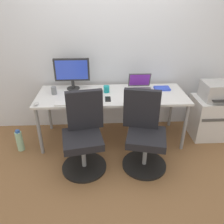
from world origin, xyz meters
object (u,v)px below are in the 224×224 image
at_px(office_chair_left, 84,136).
at_px(desktop_monitor, 72,72).
at_px(printer, 217,91).
at_px(coffee_mug, 106,89).
at_px(open_laptop, 140,86).
at_px(side_cabinet, 210,117).
at_px(office_chair_right, 144,134).
at_px(water_bottle_on_floor, 20,141).

xyz_separation_m(office_chair_left, desktop_monitor, (-0.18, 0.78, 0.53)).
distance_m(printer, coffee_mug, 1.52).
height_order(desktop_monitor, open_laptop, desktop_monitor).
bearing_deg(desktop_monitor, office_chair_left, -77.33).
height_order(desktop_monitor, coffee_mug, desktop_monitor).
bearing_deg(desktop_monitor, side_cabinet, -5.87).
bearing_deg(office_chair_left, office_chair_right, -0.06).
bearing_deg(printer, coffee_mug, 178.00).
bearing_deg(office_chair_left, water_bottle_on_floor, 159.09).
height_order(office_chair_left, desktop_monitor, desktop_monitor).
bearing_deg(side_cabinet, open_laptop, 174.03).
height_order(side_cabinet, water_bottle_on_floor, side_cabinet).
bearing_deg(side_cabinet, office_chair_left, -162.13).
distance_m(water_bottle_on_floor, desktop_monitor, 1.17).
height_order(office_chair_left, office_chair_right, same).
bearing_deg(open_laptop, water_bottle_on_floor, -168.08).
bearing_deg(office_chair_right, office_chair_left, 179.94).
bearing_deg(office_chair_right, water_bottle_on_floor, 167.97).
distance_m(office_chair_left, water_bottle_on_floor, 1.00).
bearing_deg(coffee_mug, water_bottle_on_floor, -166.15).
relative_size(office_chair_right, coffee_mug, 10.22).
xyz_separation_m(printer, desktop_monitor, (-1.98, 0.20, 0.24)).
relative_size(desktop_monitor, coffee_mug, 5.22).
height_order(water_bottle_on_floor, desktop_monitor, desktop_monitor).
height_order(office_chair_right, printer, office_chair_right).
relative_size(printer, water_bottle_on_floor, 1.29).
height_order(water_bottle_on_floor, open_laptop, open_laptop).
height_order(printer, water_bottle_on_floor, printer).
bearing_deg(office_chair_right, printer, 28.04).
bearing_deg(open_laptop, coffee_mug, -173.04).
height_order(office_chair_right, coffee_mug, office_chair_right).
bearing_deg(side_cabinet, desktop_monitor, 174.13).
distance_m(office_chair_right, side_cabinet, 1.24).
xyz_separation_m(desktop_monitor, coffee_mug, (0.47, -0.15, -0.20)).
height_order(office_chair_left, printer, office_chair_left).
distance_m(office_chair_right, desktop_monitor, 1.30).
relative_size(printer, open_laptop, 1.29).
bearing_deg(office_chair_left, desktop_monitor, 102.67).
relative_size(printer, coffee_mug, 4.35).
xyz_separation_m(office_chair_right, open_laptop, (0.05, 0.69, 0.33)).
distance_m(office_chair_left, office_chair_right, 0.71).
distance_m(printer, desktop_monitor, 2.00).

